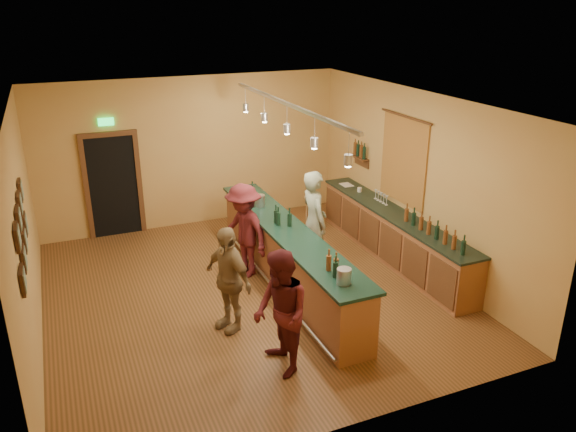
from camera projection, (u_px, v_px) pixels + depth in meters
name	position (u px, v px, depth m)	size (l,w,h in m)	color
floor	(248.00, 292.00, 9.55)	(7.00, 7.00, 0.00)	#523517
ceiling	(243.00, 103.00, 8.39)	(6.50, 7.00, 0.02)	silver
wall_back	(193.00, 152.00, 11.97)	(6.50, 0.02, 3.20)	#C18948
wall_front	(353.00, 306.00, 5.96)	(6.50, 0.02, 3.20)	#C18948
wall_left	(24.00, 234.00, 7.79)	(0.02, 7.00, 3.20)	#C18948
wall_right	(416.00, 180.00, 10.15)	(0.02, 7.00, 3.20)	#C18948
doorway	(113.00, 183.00, 11.50)	(1.15, 0.09, 2.48)	black
tapestry	(403.00, 161.00, 10.40)	(0.03, 1.40, 1.60)	maroon
bottle_shelf	(360.00, 152.00, 11.73)	(0.17, 0.55, 0.54)	#4C2916
picture_grid	(22.00, 230.00, 7.03)	(0.06, 2.20, 0.70)	#382111
back_counter	(393.00, 235.00, 10.60)	(0.60, 4.55, 1.27)	brown
tasting_bar	(287.00, 253.00, 9.58)	(0.73, 5.10, 1.38)	brown
pendant_track	(287.00, 114.00, 8.73)	(0.11, 4.60, 0.50)	silver
bartender	(314.00, 222.00, 9.98)	(0.69, 0.45, 1.89)	gray
customer_a	(281.00, 314.00, 7.24)	(0.84, 0.65, 1.72)	#59191E
customer_b	(228.00, 279.00, 8.22)	(0.96, 0.40, 1.64)	#997A51
customer_c	(244.00, 231.00, 9.85)	(1.10, 0.63, 1.71)	#59191E
bar_stool	(312.00, 204.00, 12.04)	(0.34, 0.34, 0.70)	olive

